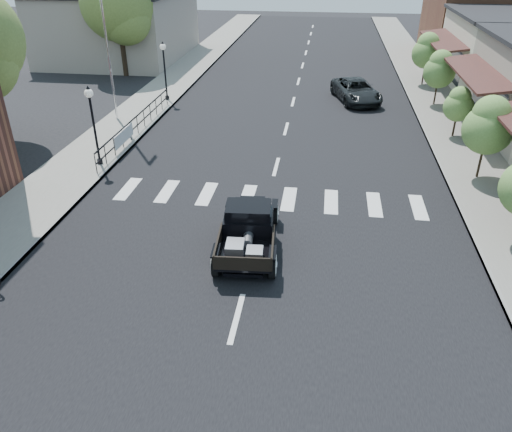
# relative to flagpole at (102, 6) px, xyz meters

# --- Properties ---
(ground) EXTENTS (120.00, 120.00, 0.00)m
(ground) POSITION_rel_flagpole_xyz_m (9.20, -12.00, -5.83)
(ground) COLOR black
(ground) RESTS_ON ground
(road) EXTENTS (14.00, 80.00, 0.02)m
(road) POSITION_rel_flagpole_xyz_m (9.20, 3.00, -5.82)
(road) COLOR black
(road) RESTS_ON ground
(road_markings) EXTENTS (12.00, 60.00, 0.06)m
(road_markings) POSITION_rel_flagpole_xyz_m (9.20, -2.00, -5.83)
(road_markings) COLOR silver
(road_markings) RESTS_ON ground
(sidewalk_left) EXTENTS (3.00, 80.00, 0.15)m
(sidewalk_left) POSITION_rel_flagpole_xyz_m (0.70, 3.00, -5.75)
(sidewalk_left) COLOR gray
(sidewalk_left) RESTS_ON ground
(sidewalk_right) EXTENTS (3.00, 80.00, 0.15)m
(sidewalk_right) POSITION_rel_flagpole_xyz_m (17.70, 3.00, -5.75)
(sidewalk_right) COLOR gray
(sidewalk_right) RESTS_ON ground
(low_building_left) EXTENTS (10.00, 12.00, 5.00)m
(low_building_left) POSITION_rel_flagpole_xyz_m (-5.80, 16.00, -3.33)
(low_building_left) COLOR gray
(low_building_left) RESTS_ON ground
(far_building_right) EXTENTS (11.00, 10.00, 7.00)m
(far_building_right) POSITION_rel_flagpole_xyz_m (24.70, 20.00, -2.33)
(far_building_right) COLOR brown
(far_building_right) RESTS_ON ground
(railing) EXTENTS (0.08, 10.00, 1.00)m
(railing) POSITION_rel_flagpole_xyz_m (1.90, -2.00, -5.18)
(railing) COLOR black
(railing) RESTS_ON sidewalk_left
(banner) EXTENTS (0.04, 2.20, 0.60)m
(banner) POSITION_rel_flagpole_xyz_m (1.98, -4.00, -5.38)
(banner) COLOR silver
(banner) RESTS_ON sidewalk_left
(lamp_post_b) EXTENTS (0.36, 0.36, 3.38)m
(lamp_post_b) POSITION_rel_flagpole_xyz_m (1.60, -6.00, -3.99)
(lamp_post_b) COLOR black
(lamp_post_b) RESTS_ON sidewalk_left
(lamp_post_c) EXTENTS (0.36, 0.36, 3.38)m
(lamp_post_c) POSITION_rel_flagpole_xyz_m (1.60, 4.00, -3.99)
(lamp_post_c) COLOR black
(lamp_post_c) RESTS_ON sidewalk_left
(flagpole) EXTENTS (0.12, 0.12, 11.36)m
(flagpole) POSITION_rel_flagpole_xyz_m (0.00, 0.00, 0.00)
(flagpole) COLOR silver
(flagpole) RESTS_ON sidewalk_left
(big_tree_far) EXTENTS (5.02, 5.02, 7.37)m
(big_tree_far) POSITION_rel_flagpole_xyz_m (-3.30, 10.00, -2.14)
(big_tree_far) COLOR #597130
(big_tree_far) RESTS_ON ground
(small_tree_b) EXTENTS (1.94, 1.94, 3.24)m
(small_tree_b) POSITION_rel_flagpole_xyz_m (17.50, -5.16, -4.06)
(small_tree_b) COLOR #58823B
(small_tree_b) RESTS_ON sidewalk_right
(small_tree_c) EXTENTS (1.41, 1.41, 2.35)m
(small_tree_c) POSITION_rel_flagpole_xyz_m (17.50, -0.25, -4.50)
(small_tree_c) COLOR #58823B
(small_tree_c) RESTS_ON sidewalk_right
(small_tree_d) EXTENTS (1.79, 1.79, 2.99)m
(small_tree_d) POSITION_rel_flagpole_xyz_m (17.50, 5.22, -4.18)
(small_tree_d) COLOR #58823B
(small_tree_d) RESTS_ON sidewalk_right
(small_tree_e) EXTENTS (1.92, 1.92, 3.20)m
(small_tree_e) POSITION_rel_flagpole_xyz_m (17.50, 9.89, -4.08)
(small_tree_e) COLOR #58823B
(small_tree_e) RESTS_ON sidewalk_right
(hotrod_pickup) EXTENTS (2.31, 4.44, 1.49)m
(hotrod_pickup) POSITION_rel_flagpole_xyz_m (8.99, -11.60, -5.08)
(hotrod_pickup) COLOR black
(hotrod_pickup) RESTS_ON ground
(second_car) EXTENTS (3.32, 5.05, 1.29)m
(second_car) POSITION_rel_flagpole_xyz_m (12.95, 5.67, -5.18)
(second_car) COLOR black
(second_car) RESTS_ON ground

